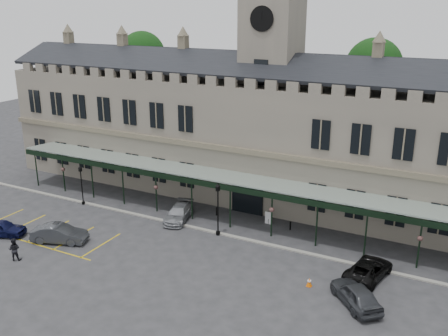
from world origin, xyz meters
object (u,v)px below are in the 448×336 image
at_px(person_b, 14,249).
at_px(clock_tower, 271,70).
at_px(station_building, 269,137).
at_px(car_van, 369,269).
at_px(traffic_cone, 309,282).
at_px(lamp_post_left, 81,181).
at_px(lamp_post_mid, 218,204).
at_px(car_left_a, 1,228).
at_px(car_left_b, 59,234).
at_px(car_right_a, 356,294).
at_px(sign_board, 269,218).
at_px(car_taxi, 179,213).

bearing_deg(person_b, clock_tower, -148.23).
xyz_separation_m(station_building, person_b, (-12.30, -21.98, -5.54)).
bearing_deg(station_building, car_van, -42.34).
distance_m(traffic_cone, person_b, 22.91).
xyz_separation_m(clock_tower, traffic_cone, (9.51, -15.10, -12.79)).
distance_m(lamp_post_left, car_van, 28.74).
distance_m(lamp_post_mid, car_left_a, 19.00).
xyz_separation_m(lamp_post_mid, car_left_b, (-11.27, -7.42, -2.09)).
bearing_deg(clock_tower, car_van, -42.54).
distance_m(station_building, person_b, 25.79).
height_order(clock_tower, car_left_b, clock_tower).
distance_m(car_right_a, person_b, 26.04).
bearing_deg(clock_tower, person_b, -119.13).
bearing_deg(car_van, car_left_a, 25.81).
relative_size(car_left_a, person_b, 2.25).
xyz_separation_m(car_van, person_b, (-25.30, -10.14, 0.25)).
bearing_deg(lamp_post_mid, car_left_a, -152.17).
xyz_separation_m(traffic_cone, car_left_b, (-21.01, -3.00, 0.45)).
bearing_deg(station_building, lamp_post_mid, -91.26).
distance_m(car_left_a, car_left_b, 5.60).
xyz_separation_m(car_left_a, car_van, (29.92, 7.56, -0.03)).
distance_m(traffic_cone, sign_board, 10.88).
bearing_deg(car_taxi, clock_tower, 48.17).
height_order(lamp_post_left, sign_board, lamp_post_left).
height_order(station_building, person_b, station_building).
bearing_deg(car_left_a, clock_tower, -61.96).
xyz_separation_m(lamp_post_mid, sign_board, (3.05, 4.15, -2.29)).
relative_size(station_building, car_right_a, 13.03).
bearing_deg(lamp_post_left, traffic_cone, -9.88).
bearing_deg(car_taxi, station_building, 47.96).
distance_m(clock_tower, person_b, 28.05).
relative_size(car_left_b, person_b, 2.51).
bearing_deg(car_left_a, car_right_a, -104.16).
bearing_deg(station_building, lamp_post_left, -145.84).
height_order(car_left_a, car_right_a, car_right_a).
distance_m(lamp_post_mid, person_b, 16.70).
relative_size(car_taxi, person_b, 2.50).
xyz_separation_m(sign_board, car_right_a, (10.18, -9.37, 0.21)).
height_order(traffic_cone, car_left_b, car_left_b).
distance_m(car_left_a, person_b, 5.30).
bearing_deg(station_building, sign_board, -66.40).
relative_size(clock_tower, car_van, 5.06).
bearing_deg(car_taxi, lamp_post_left, 171.91).
bearing_deg(car_left_b, car_taxi, -57.01).
xyz_separation_m(sign_board, car_left_a, (-19.74, -12.96, 0.14)).
xyz_separation_m(clock_tower, car_left_a, (-16.92, -19.49, -12.40)).
height_order(car_left_b, person_b, person_b).
relative_size(lamp_post_mid, car_left_a, 1.15).
height_order(lamp_post_left, car_taxi, lamp_post_left).
xyz_separation_m(traffic_cone, sign_board, (-6.70, 8.57, 0.26)).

